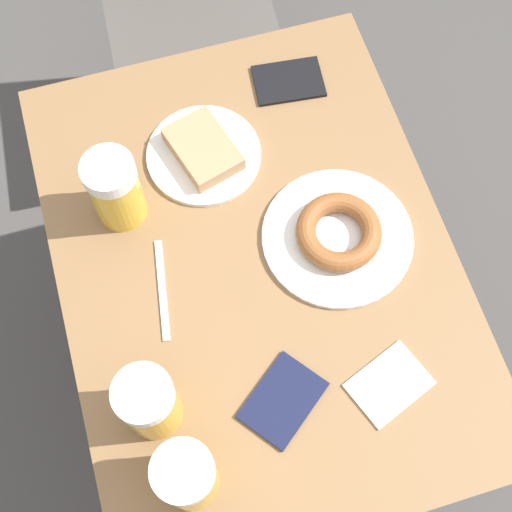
# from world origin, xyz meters

# --- Properties ---
(ground_plane) EXTENTS (8.00, 8.00, 0.00)m
(ground_plane) POSITION_xyz_m (0.00, 0.00, 0.00)
(ground_plane) COLOR #474442
(table) EXTENTS (0.65, 0.89, 0.73)m
(table) POSITION_xyz_m (0.00, 0.00, 0.65)
(table) COLOR olive
(table) RESTS_ON ground_plane
(plate_with_cake) EXTENTS (0.20, 0.20, 0.04)m
(plate_with_cake) POSITION_xyz_m (-0.03, 0.22, 0.74)
(plate_with_cake) COLOR white
(plate_with_cake) RESTS_ON table
(plate_with_donut) EXTENTS (0.25, 0.25, 0.04)m
(plate_with_donut) POSITION_xyz_m (0.14, -0.00, 0.74)
(plate_with_donut) COLOR white
(plate_with_donut) RESTS_ON table
(beer_mug_left) EXTENTS (0.09, 0.09, 0.15)m
(beer_mug_left) POSITION_xyz_m (-0.22, -0.20, 0.80)
(beer_mug_left) COLOR gold
(beer_mug_left) RESTS_ON table
(beer_mug_center) EXTENTS (0.09, 0.09, 0.15)m
(beer_mug_center) POSITION_xyz_m (-0.19, -0.31, 0.80)
(beer_mug_center) COLOR gold
(beer_mug_center) RESTS_ON table
(beer_mug_right) EXTENTS (0.09, 0.09, 0.15)m
(beer_mug_right) POSITION_xyz_m (-0.19, 0.15, 0.80)
(beer_mug_right) COLOR gold
(beer_mug_right) RESTS_ON table
(napkin_folded) EXTENTS (0.14, 0.12, 0.00)m
(napkin_folded) POSITION_xyz_m (0.14, -0.26, 0.73)
(napkin_folded) COLOR white
(napkin_folded) RESTS_ON table
(fork) EXTENTS (0.04, 0.17, 0.00)m
(fork) POSITION_xyz_m (-0.16, -0.01, 0.73)
(fork) COLOR silver
(fork) RESTS_ON table
(passport_near_edge) EXTENTS (0.15, 0.15, 0.01)m
(passport_near_edge) POSITION_xyz_m (-0.03, -0.23, 0.73)
(passport_near_edge) COLOR #141938
(passport_near_edge) RESTS_ON table
(passport_far_edge) EXTENTS (0.13, 0.10, 0.01)m
(passport_far_edge) POSITION_xyz_m (0.16, 0.32, 0.73)
(passport_far_edge) COLOR black
(passport_far_edge) RESTS_ON table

